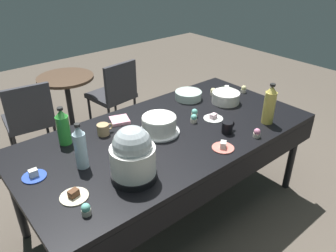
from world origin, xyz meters
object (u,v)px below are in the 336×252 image
dessert_plate_cobalt (34,175)px  frosted_layer_cake (159,125)px  dessert_plate_coral (223,147)px  cupcake_rose (244,89)px  dessert_plate_sage (227,89)px  maroon_chair_left (29,117)px  potluck_table (168,139)px  soda_bottle_lime_soda (63,127)px  soda_bottle_ginger_ale (269,105)px  maroon_chair_right (115,92)px  glass_salad_bowl (188,95)px  round_cafe_table (68,96)px  cupcake_vanilla (86,209)px  dessert_plate_cream (74,196)px  cupcake_berry (257,133)px  coffee_mug_tan (103,129)px  soda_bottle_water (80,147)px  dessert_plate_white (213,118)px  cupcake_cocoa (194,119)px  cupcake_mint (213,92)px  coffee_mug_black (227,127)px  slow_cooker (133,155)px  cupcake_lemon (194,113)px  ceramic_snack_bowl (226,97)px

dessert_plate_cobalt → frosted_layer_cake: bearing=-3.8°
dessert_plate_coral → cupcake_rose: size_ratio=2.23×
dessert_plate_sage → maroon_chair_left: (-1.49, 1.19, -0.27)m
potluck_table → soda_bottle_lime_soda: size_ratio=8.05×
soda_bottle_ginger_ale → cupcake_rose: bearing=56.2°
dessert_plate_sage → soda_bottle_ginger_ale: soda_bottle_ginger_ale is taller
cupcake_rose → maroon_chair_right: (-0.60, 1.32, -0.29)m
cupcake_rose → maroon_chair_right: bearing=114.6°
glass_salad_bowl → round_cafe_table: 1.47m
potluck_table → cupcake_vanilla: size_ratio=32.59×
dessert_plate_cream → dessert_plate_coral: bearing=-10.9°
dessert_plate_cobalt → cupcake_berry: cupcake_berry is taller
frosted_layer_cake → maroon_chair_left: frosted_layer_cake is taller
coffee_mug_tan → soda_bottle_water: bearing=-138.7°
dessert_plate_white → round_cafe_table: 1.81m
soda_bottle_lime_soda → coffee_mug_tan: soda_bottle_lime_soda is taller
cupcake_cocoa → maroon_chair_right: bearing=83.7°
cupcake_rose → soda_bottle_water: (-1.69, -0.11, 0.11)m
maroon_chair_left → cupcake_mint: bearing=-41.9°
cupcake_berry → cupcake_vanilla: (-1.30, 0.08, 0.00)m
cupcake_vanilla → potluck_table: bearing=23.8°
coffee_mug_black → coffee_mug_tan: size_ratio=0.95×
cupcake_vanilla → soda_bottle_lime_soda: (0.22, 0.72, 0.09)m
cupcake_mint → maroon_chair_right: (-0.34, 1.18, -0.29)m
potluck_table → cupcake_cocoa: size_ratio=32.59×
soda_bottle_water → soda_bottle_ginger_ale: bearing=-15.9°
frosted_layer_cake → slow_cooker: size_ratio=0.88×
dessert_plate_white → round_cafe_table: size_ratio=0.21×
potluck_table → cupcake_cocoa: cupcake_cocoa is taller
coffee_mug_black → maroon_chair_right: bearing=87.3°
cupcake_lemon → cupcake_vanilla: 1.25m
cupcake_cocoa → maroon_chair_left: 1.68m
slow_cooker → cupcake_rose: slow_cooker is taller
dessert_plate_cream → coffee_mug_black: coffee_mug_black is taller
coffee_mug_black → soda_bottle_ginger_ale: bearing=-14.9°
potluck_table → dessert_plate_sage: 0.96m
glass_salad_bowl → coffee_mug_tan: 0.90m
cupcake_vanilla → soda_bottle_ginger_ale: soda_bottle_ginger_ale is taller
cupcake_berry → soda_bottle_lime_soda: (-1.08, 0.80, 0.09)m
coffee_mug_tan → maroon_chair_right: size_ratio=0.15×
frosted_layer_cake → cupcake_mint: 0.83m
cupcake_cocoa → round_cafe_table: size_ratio=0.09×
cupcake_cocoa → soda_bottle_water: 0.93m
glass_salad_bowl → soda_bottle_lime_soda: bearing=179.9°
ceramic_snack_bowl → coffee_mug_black: (-0.39, -0.36, -0.00)m
frosted_layer_cake → cupcake_lemon: size_ratio=4.45×
slow_cooker → soda_bottle_ginger_ale: bearing=-4.5°
glass_salad_bowl → soda_bottle_water: 1.25m
soda_bottle_lime_soda → cupcake_cocoa: bearing=-21.4°
glass_salad_bowl → coffee_mug_tan: coffee_mug_tan is taller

